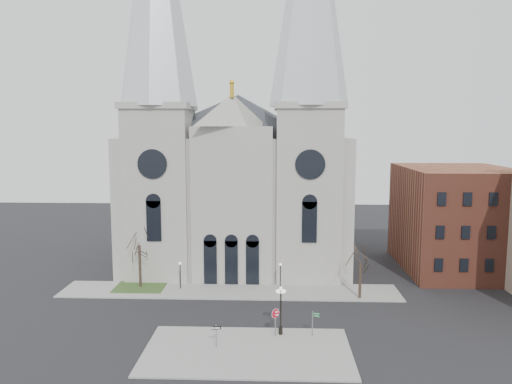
{
  "coord_description": "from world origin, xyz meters",
  "views": [
    {
      "loc": [
        5.33,
        -46.09,
        19.32
      ],
      "look_at": [
        3.23,
        8.0,
        12.35
      ],
      "focal_mm": 35.0,
      "sensor_mm": 36.0,
      "label": 1
    }
  ],
  "objects_px": {
    "one_way_sign": "(216,332)",
    "street_name_sign": "(313,322)",
    "stop_sign": "(275,316)",
    "globe_lamp": "(281,304)"
  },
  "relations": [
    {
      "from": "stop_sign",
      "to": "one_way_sign",
      "type": "relative_size",
      "value": 1.31
    },
    {
      "from": "globe_lamp",
      "to": "one_way_sign",
      "type": "relative_size",
      "value": 2.28
    },
    {
      "from": "stop_sign",
      "to": "one_way_sign",
      "type": "height_order",
      "value": "stop_sign"
    },
    {
      "from": "stop_sign",
      "to": "street_name_sign",
      "type": "xyz_separation_m",
      "value": [
        3.52,
        0.08,
        -0.49
      ]
    },
    {
      "from": "globe_lamp",
      "to": "street_name_sign",
      "type": "relative_size",
      "value": 1.96
    },
    {
      "from": "one_way_sign",
      "to": "street_name_sign",
      "type": "relative_size",
      "value": 0.86
    },
    {
      "from": "stop_sign",
      "to": "globe_lamp",
      "type": "height_order",
      "value": "globe_lamp"
    },
    {
      "from": "stop_sign",
      "to": "globe_lamp",
      "type": "xyz_separation_m",
      "value": [
        0.49,
        0.37,
        1.02
      ]
    },
    {
      "from": "one_way_sign",
      "to": "street_name_sign",
      "type": "bearing_deg",
      "value": 10.74
    },
    {
      "from": "one_way_sign",
      "to": "street_name_sign",
      "type": "height_order",
      "value": "street_name_sign"
    }
  ]
}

